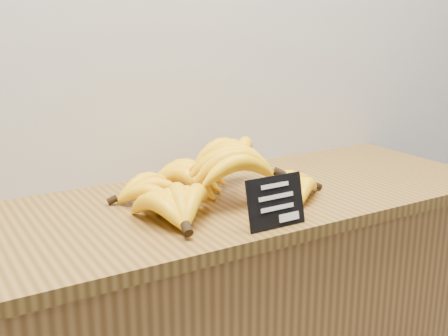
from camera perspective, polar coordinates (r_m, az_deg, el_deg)
counter_top at (r=1.37m, az=-1.07°, el=-3.75°), size 1.52×0.54×0.03m
chalkboard_sign at (r=1.18m, az=5.29°, el=-3.45°), size 0.14×0.03×0.11m
banana_pile at (r=1.34m, az=-1.63°, el=-1.12°), size 0.56×0.43×0.13m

